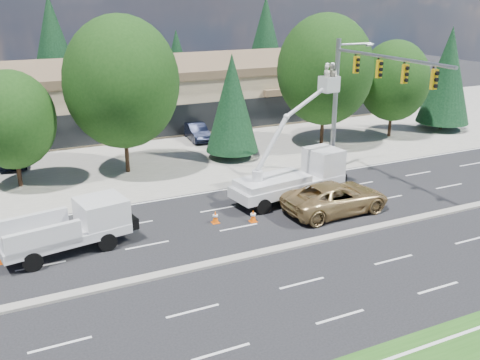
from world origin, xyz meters
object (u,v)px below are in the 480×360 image
minivan (336,198)px  bucket_truck (299,170)px  signal_mast (356,89)px  utility_pickup (74,231)px

minivan → bucket_truck: bearing=11.2°
signal_mast → bucket_truck: (-4.80, -1.30, -4.31)m
signal_mast → bucket_truck: bearing=-164.8°
utility_pickup → minivan: utility_pickup is taller
utility_pickup → minivan: size_ratio=1.01×
bucket_truck → utility_pickup: bearing=178.6°
bucket_truck → minivan: (0.67, -2.94, -0.88)m
signal_mast → utility_pickup: bearing=-171.4°
utility_pickup → bucket_truck: (13.50, 1.47, 0.80)m
signal_mast → bucket_truck: size_ratio=1.28×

